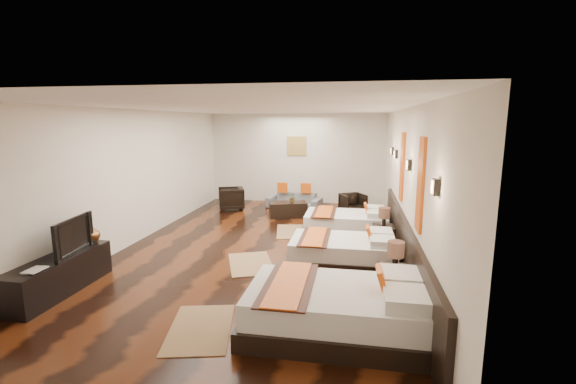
% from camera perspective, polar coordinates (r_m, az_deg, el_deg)
% --- Properties ---
extents(floor, '(5.50, 9.50, 0.01)m').
position_cam_1_polar(floor, '(7.99, -3.99, -8.31)').
color(floor, black).
rests_on(floor, ground).
extents(ceiling, '(5.50, 9.50, 0.01)m').
position_cam_1_polar(ceiling, '(7.58, -4.26, 12.20)').
color(ceiling, white).
rests_on(ceiling, floor).
extents(back_wall, '(5.50, 0.01, 2.80)m').
position_cam_1_polar(back_wall, '(12.29, 1.27, 4.95)').
color(back_wall, silver).
rests_on(back_wall, floor).
extents(left_wall, '(0.01, 9.50, 2.80)m').
position_cam_1_polar(left_wall, '(8.74, -21.91, 2.02)').
color(left_wall, silver).
rests_on(left_wall, floor).
extents(right_wall, '(0.01, 9.50, 2.80)m').
position_cam_1_polar(right_wall, '(7.49, 16.76, 1.06)').
color(right_wall, silver).
rests_on(right_wall, floor).
extents(headboard_panel, '(0.08, 6.60, 0.90)m').
position_cam_1_polar(headboard_panel, '(6.92, 16.77, -7.77)').
color(headboard_panel, black).
rests_on(headboard_panel, floor).
extents(bed_near, '(2.25, 1.41, 0.86)m').
position_cam_1_polar(bed_near, '(4.98, 7.46, -16.68)').
color(bed_near, black).
rests_on(bed_near, floor).
extents(bed_mid, '(1.94, 1.22, 0.74)m').
position_cam_1_polar(bed_mid, '(7.12, 8.28, -8.60)').
color(bed_mid, black).
rests_on(bed_mid, floor).
extents(bed_far, '(1.93, 1.21, 0.74)m').
position_cam_1_polar(bed_far, '(9.04, 8.68, -4.51)').
color(bed_far, black).
rests_on(bed_far, floor).
extents(nightstand_a, '(0.45, 0.45, 0.89)m').
position_cam_1_polar(nightstand_a, '(5.89, 15.36, -12.40)').
color(nightstand_a, black).
rests_on(nightstand_a, floor).
extents(nightstand_b, '(0.43, 0.43, 0.86)m').
position_cam_1_polar(nightstand_b, '(8.12, 13.85, -6.07)').
color(nightstand_b, black).
rests_on(nightstand_b, floor).
extents(jute_mat_near, '(1.00, 1.34, 0.01)m').
position_cam_1_polar(jute_mat_near, '(5.24, -12.77, -18.97)').
color(jute_mat_near, olive).
rests_on(jute_mat_near, floor).
extents(jute_mat_mid, '(1.14, 1.39, 0.01)m').
position_cam_1_polar(jute_mat_mid, '(7.19, -5.50, -10.43)').
color(jute_mat_mid, olive).
rests_on(jute_mat_mid, floor).
extents(jute_mat_far, '(0.96, 1.32, 0.01)m').
position_cam_1_polar(jute_mat_far, '(9.15, 0.74, -5.82)').
color(jute_mat_far, olive).
rests_on(jute_mat_far, floor).
extents(tv_console, '(0.50, 1.80, 0.55)m').
position_cam_1_polar(tv_console, '(6.89, -30.61, -10.45)').
color(tv_console, black).
rests_on(tv_console, floor).
extents(tv, '(0.26, 0.99, 0.56)m').
position_cam_1_polar(tv, '(6.83, -29.65, -5.61)').
color(tv, black).
rests_on(tv, tv_console).
extents(book, '(0.22, 0.29, 0.03)m').
position_cam_1_polar(book, '(6.43, -33.93, -9.48)').
color(book, black).
rests_on(book, tv_console).
extents(figurine, '(0.39, 0.39, 0.33)m').
position_cam_1_polar(figurine, '(7.31, -27.12, -5.37)').
color(figurine, brown).
rests_on(figurine, tv_console).
extents(sofa, '(1.71, 0.93, 0.47)m').
position_cam_1_polar(sofa, '(11.52, 0.90, -1.27)').
color(sofa, slate).
rests_on(sofa, floor).
extents(armchair_left, '(0.93, 0.92, 0.66)m').
position_cam_1_polar(armchair_left, '(11.44, -8.37, -0.98)').
color(armchair_left, black).
rests_on(armchair_left, floor).
extents(armchair_right, '(0.84, 0.84, 0.57)m').
position_cam_1_polar(armchair_right, '(10.99, 9.52, -1.70)').
color(armchair_right, black).
rests_on(armchair_right, floor).
extents(coffee_table, '(1.10, 0.77, 0.40)m').
position_cam_1_polar(coffee_table, '(10.52, -0.00, -2.59)').
color(coffee_table, black).
rests_on(coffee_table, floor).
extents(table_plant, '(0.26, 0.24, 0.24)m').
position_cam_1_polar(table_plant, '(10.45, 0.65, -0.87)').
color(table_plant, '#326220').
rests_on(table_plant, coffee_table).
extents(orange_panel_a, '(0.04, 0.40, 1.30)m').
position_cam_1_polar(orange_panel_a, '(5.58, 18.93, 1.02)').
color(orange_panel_a, '#D86014').
rests_on(orange_panel_a, right_wall).
extents(orange_panel_b, '(0.04, 0.40, 1.30)m').
position_cam_1_polar(orange_panel_b, '(7.74, 16.47, 3.60)').
color(orange_panel_b, '#D86014').
rests_on(orange_panel_b, right_wall).
extents(sconce_near, '(0.07, 0.12, 0.18)m').
position_cam_1_polar(sconce_near, '(4.48, 20.84, 0.69)').
color(sconce_near, black).
rests_on(sconce_near, right_wall).
extents(sconce_mid, '(0.07, 0.12, 0.18)m').
position_cam_1_polar(sconce_mid, '(6.64, 17.35, 3.81)').
color(sconce_mid, black).
rests_on(sconce_mid, right_wall).
extents(sconce_far, '(0.07, 0.12, 0.18)m').
position_cam_1_polar(sconce_far, '(8.81, 15.57, 5.40)').
color(sconce_far, black).
rests_on(sconce_far, right_wall).
extents(sconce_lounge, '(0.07, 0.12, 0.18)m').
position_cam_1_polar(sconce_lounge, '(9.71, 15.08, 5.84)').
color(sconce_lounge, black).
rests_on(sconce_lounge, right_wall).
extents(gold_artwork, '(0.60, 0.04, 0.60)m').
position_cam_1_polar(gold_artwork, '(12.24, 1.27, 6.80)').
color(gold_artwork, '#AD873F').
rests_on(gold_artwork, back_wall).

